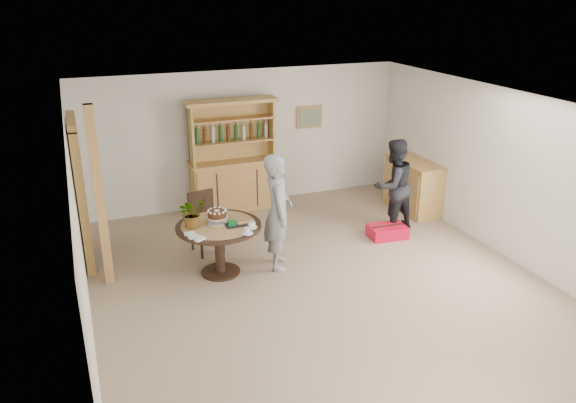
# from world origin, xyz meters

# --- Properties ---
(ground) EXTENTS (7.00, 7.00, 0.00)m
(ground) POSITION_xyz_m (0.00, 0.00, 0.00)
(ground) COLOR tan
(ground) RESTS_ON ground
(room_shell) EXTENTS (6.04, 7.04, 2.52)m
(room_shell) POSITION_xyz_m (0.00, 0.01, 1.74)
(room_shell) COLOR white
(room_shell) RESTS_ON ground
(doorway) EXTENTS (0.13, 1.10, 2.18)m
(doorway) POSITION_xyz_m (-2.93, 2.00, 1.11)
(doorway) COLOR black
(doorway) RESTS_ON ground
(pine_post) EXTENTS (0.12, 0.12, 2.50)m
(pine_post) POSITION_xyz_m (-2.70, 1.20, 1.25)
(pine_post) COLOR tan
(pine_post) RESTS_ON ground
(hutch) EXTENTS (1.62, 0.54, 2.04)m
(hutch) POSITION_xyz_m (-0.30, 3.24, 0.69)
(hutch) COLOR tan
(hutch) RESTS_ON ground
(sideboard) EXTENTS (0.54, 1.26, 0.94)m
(sideboard) POSITION_xyz_m (2.74, 2.00, 0.47)
(sideboard) COLOR tan
(sideboard) RESTS_ON ground
(dining_table) EXTENTS (1.20, 1.20, 0.76)m
(dining_table) POSITION_xyz_m (-1.19, 0.89, 0.60)
(dining_table) COLOR black
(dining_table) RESTS_ON ground
(dining_chair) EXTENTS (0.49, 0.49, 0.95)m
(dining_chair) POSITION_xyz_m (-1.20, 1.72, 0.54)
(dining_chair) COLOR black
(dining_chair) RESTS_ON ground
(birthday_cake) EXTENTS (0.30, 0.30, 0.20)m
(birthday_cake) POSITION_xyz_m (-1.19, 0.94, 0.88)
(birthday_cake) COLOR white
(birthday_cake) RESTS_ON dining_table
(flower_vase) EXTENTS (0.47, 0.44, 0.42)m
(flower_vase) POSITION_xyz_m (-1.54, 0.94, 0.97)
(flower_vase) COLOR #3F7233
(flower_vase) RESTS_ON dining_table
(gift_tray) EXTENTS (0.30, 0.20, 0.08)m
(gift_tray) POSITION_xyz_m (-0.97, 0.77, 0.79)
(gift_tray) COLOR black
(gift_tray) RESTS_ON dining_table
(coffee_cup_a) EXTENTS (0.15, 0.15, 0.09)m
(coffee_cup_a) POSITION_xyz_m (-0.79, 0.61, 0.80)
(coffee_cup_a) COLOR white
(coffee_cup_a) RESTS_ON dining_table
(coffee_cup_b) EXTENTS (0.15, 0.15, 0.08)m
(coffee_cup_b) POSITION_xyz_m (-0.91, 0.44, 0.79)
(coffee_cup_b) COLOR white
(coffee_cup_b) RESTS_ON dining_table
(napkins) EXTENTS (0.24, 0.33, 0.03)m
(napkins) POSITION_xyz_m (-1.60, 0.58, 0.77)
(napkins) COLOR white
(napkins) RESTS_ON dining_table
(teen_boy) EXTENTS (0.58, 0.72, 1.72)m
(teen_boy) POSITION_xyz_m (-0.34, 0.79, 0.86)
(teen_boy) COLOR gray
(teen_boy) RESTS_ON ground
(adult_person) EXTENTS (0.87, 0.74, 1.58)m
(adult_person) POSITION_xyz_m (1.90, 1.34, 0.79)
(adult_person) COLOR black
(adult_person) RESTS_ON ground
(red_suitcase) EXTENTS (0.63, 0.45, 0.21)m
(red_suitcase) POSITION_xyz_m (1.69, 1.09, 0.10)
(red_suitcase) COLOR red
(red_suitcase) RESTS_ON ground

